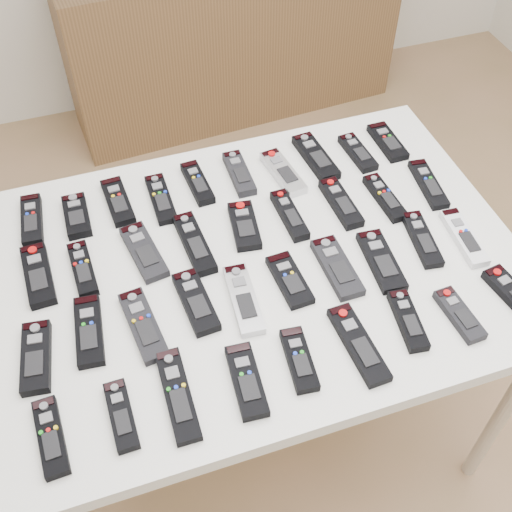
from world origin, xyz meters
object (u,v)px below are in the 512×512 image
object	(u,v)px
remote_31	(178,395)
remote_36	(459,315)
remote_2	(118,201)
remote_9	(388,142)
remote_11	(83,269)
remote_34	(358,344)
remote_26	(381,261)
remote_28	(464,237)
remote_29	(51,437)
remote_33	(299,360)
remote_3	(161,199)
remote_4	(197,183)
remote_8	(358,153)
remote_7	(316,157)
remote_19	(36,357)
remote_17	(385,198)
remote_20	(89,331)
remote_13	(195,244)
remote_32	(247,381)
remote_0	(32,220)
remote_16	(341,203)
remote_5	(239,173)
remote_18	(428,184)
remote_6	(283,173)
remote_22	(196,302)
remote_21	(143,325)
remote_23	(244,299)
remote_35	(408,320)
remote_24	(290,280)
remote_1	(77,216)
remote_25	(337,267)
remote_14	(244,226)
table	(256,277)
remote_30	(121,415)
sideboard	(233,37)

from	to	relation	value
remote_31	remote_36	bearing A→B (deg)	0.56
remote_2	remote_9	distance (m)	0.76
remote_11	remote_34	xyz separation A→B (m)	(0.52, -0.39, -0.00)
remote_26	remote_28	world-z (taller)	same
remote_9	remote_11	xyz separation A→B (m)	(-0.88, -0.19, 0.00)
remote_29	remote_33	distance (m)	0.51
remote_33	remote_31	bearing A→B (deg)	-174.47
remote_3	remote_4	world-z (taller)	remote_4
remote_8	remote_26	distance (m)	0.39
remote_7	remote_19	xyz separation A→B (m)	(-0.79, -0.41, 0.00)
remote_17	remote_20	world-z (taller)	same
remote_13	remote_32	bearing A→B (deg)	-92.99
remote_0	remote_20	bearing A→B (deg)	-73.52
remote_4	remote_20	xyz separation A→B (m)	(-0.34, -0.38, 0.00)
remote_3	remote_32	world-z (taller)	remote_32
remote_3	remote_20	xyz separation A→B (m)	(-0.24, -0.35, 0.00)
remote_3	remote_29	size ratio (longest dim) A/B	1.07
remote_16	remote_20	xyz separation A→B (m)	(-0.67, -0.19, -0.00)
remote_0	remote_11	xyz separation A→B (m)	(0.10, -0.20, -0.00)
remote_2	remote_5	world-z (taller)	remote_5
remote_9	remote_18	size ratio (longest dim) A/B	0.87
remote_6	remote_9	bearing A→B (deg)	-2.16
remote_22	remote_31	world-z (taller)	remote_22
remote_21	remote_33	bearing A→B (deg)	-39.60
remote_5	remote_21	world-z (taller)	remote_5
remote_21	remote_13	bearing A→B (deg)	43.06
remote_3	remote_5	size ratio (longest dim) A/B	1.07
remote_23	remote_35	xyz separation A→B (m)	(0.32, -0.17, 0.00)
remote_6	remote_20	distance (m)	0.66
remote_36	remote_8	bearing A→B (deg)	84.79
remote_8	remote_24	bearing A→B (deg)	-136.54
remote_18	remote_21	distance (m)	0.83
remote_1	remote_8	bearing A→B (deg)	1.08
remote_4	remote_2	bearing A→B (deg)	176.98
remote_3	remote_28	world-z (taller)	remote_28
remote_28	remote_36	world-z (taller)	same
remote_25	remote_34	bearing A→B (deg)	-101.94
remote_0	remote_14	distance (m)	0.53
remote_25	remote_3	bearing A→B (deg)	132.43
remote_23	remote_11	bearing A→B (deg)	152.54
table	remote_9	bearing A→B (deg)	31.01
remote_26	remote_18	bearing A→B (deg)	45.15
remote_2	remote_30	distance (m)	0.60
remote_7	remote_9	world-z (taller)	remote_7
remote_22	remote_29	bearing A→B (deg)	-151.44
remote_3	remote_11	bearing A→B (deg)	-142.23
remote_0	remote_19	bearing A→B (deg)	-90.38
remote_6	remote_1	bearing A→B (deg)	171.33
remote_22	remote_33	bearing A→B (deg)	-56.52
sideboard	remote_0	distance (m)	1.68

